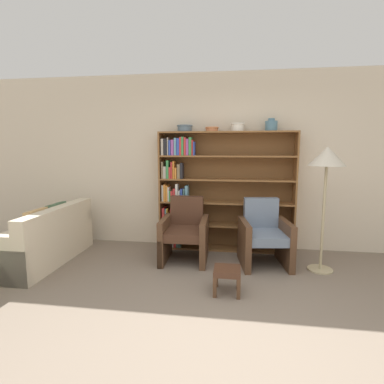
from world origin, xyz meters
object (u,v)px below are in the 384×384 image
Objects in this scene: bookshelf at (212,191)px; bowl_cream at (185,128)px; bowl_olive at (212,129)px; vase_tall at (271,126)px; footstool at (227,273)px; floor_lamp at (327,162)px; armchair_leather at (185,233)px; armchair_cushioned at (264,236)px; couch at (40,242)px; bowl_terracotta at (238,127)px.

bookshelf is 8.53× the size of bowl_cream.
bowl_olive is 0.88m from vase_tall.
floor_lamp is at bearing 33.90° from footstool.
bookshelf is 0.84m from armchair_leather.
bookshelf is at bearing -123.25° from armchair_leather.
armchair_cushioned is (0.77, -0.55, -0.54)m from bookshelf.
vase_tall is at bearing -157.82° from armchair_leather.
bowl_cream is 1.33× the size of vase_tall.
couch is 1.82× the size of armchair_leather.
vase_tall is (0.87, -0.01, 0.99)m from bookshelf.
couch is at bearing -154.74° from bowl_cream.
bowl_cream is 0.42m from bowl_olive.
bowl_olive reaches higher than armchair_cushioned.
armchair_leather is (0.09, -0.53, -1.50)m from bowl_cream.
couch reaches higher than footstool.
armchair_leather is (-1.20, -0.53, -1.52)m from vase_tall.
bowl_terracotta reaches higher than armchair_leather.
armchair_leather is 1.00× the size of armchair_cushioned.
bookshelf is 1.05m from bowl_terracotta.
bowl_terracotta is at bearing 180.00° from vase_tall.
bowl_cream reaches higher than bowl_olive.
floor_lamp is at bearing -46.48° from vase_tall.
couch is at bearing -176.28° from floor_lamp.
bowl_cream reaches higher than bookshelf.
vase_tall reaches higher than bookshelf.
armchair_cushioned is at bearing -34.58° from bowl_olive.
bowl_cream is 1.18× the size of bowl_olive.
floor_lamp is (1.83, -0.12, 1.02)m from armchair_leather.
floor_lamp reaches higher than footstool.
floor_lamp is (0.62, -0.65, -0.51)m from vase_tall.
armchair_cushioned is (0.77, -0.53, -1.48)m from bowl_olive.
bowl_olive is 1.00× the size of bowl_terracotta.
bowl_olive is at bearing 0.00° from bowl_cream.
bookshelf reaches higher than couch.
armchair_leather is at bearing -8.13° from armchair_cushioned.
floor_lamp is (1.91, -0.65, -0.48)m from bowl_cream.
bowl_terracotta is (0.80, 0.00, 0.01)m from bowl_cream.
armchair_cushioned is at bearing 62.95° from footstool.
footstool is (0.29, -1.47, -0.71)m from bookshelf.
bowl_cream is 0.27× the size of armchair_cushioned.
vase_tall is 3.71m from couch.
floor_lamp is 1.87m from footstool.
armchair_cushioned is at bearing -54.09° from bowl_terracotta.
footstool is at bearing -78.46° from bowl_olive.
bowl_olive reaches higher than armchair_leather.
vase_tall is at bearing 68.46° from footstool.
footstool is (-0.09, -1.46, -1.69)m from bowl_terracotta.
bowl_terracotta is 0.23× the size of armchair_cushioned.
armchair_cushioned is 1.06m from footstool.
bowl_cream reaches higher than floor_lamp.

